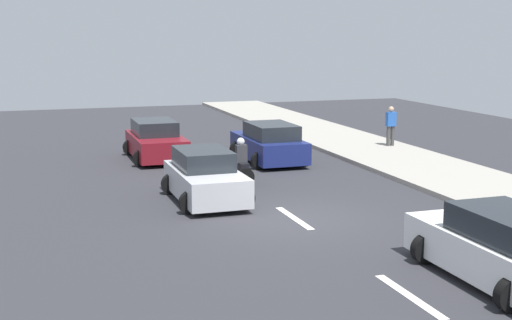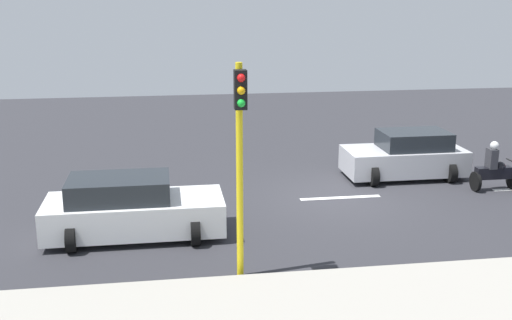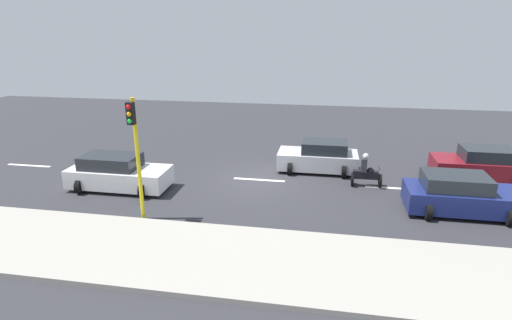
{
  "view_description": "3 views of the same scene",
  "coord_description": "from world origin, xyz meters",
  "px_view_note": "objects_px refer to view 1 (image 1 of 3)",
  "views": [
    {
      "loc": [
        -6.8,
        -17.15,
        4.97
      ],
      "look_at": [
        -1.32,
        -0.7,
        1.8
      ],
      "focal_mm": 49.43,
      "sensor_mm": 36.0,
      "label": 1
    },
    {
      "loc": [
        16.72,
        -5.01,
        5.77
      ],
      "look_at": [
        -0.85,
        -2.37,
        1.02
      ],
      "focal_mm": 43.59,
      "sensor_mm": 36.0,
      "label": 2
    },
    {
      "loc": [
        17.6,
        2.96,
        6.73
      ],
      "look_at": [
        0.12,
        -0.13,
        1.01
      ],
      "focal_mm": 28.76,
      "sensor_mm": 36.0,
      "label": 3
    }
  ],
  "objects_px": {
    "motorcycle": "(240,164)",
    "pedestrian_near_signal": "(391,125)",
    "car_silver": "(205,178)",
    "car_dark_blue": "(269,144)",
    "car_white": "(501,248)",
    "car_maroon": "(156,141)"
  },
  "relations": [
    {
      "from": "car_silver",
      "to": "motorcycle",
      "type": "xyz_separation_m",
      "value": [
        1.74,
        2.11,
        -0.07
      ]
    },
    {
      "from": "motorcycle",
      "to": "pedestrian_near_signal",
      "type": "distance_m",
      "value": 9.27
    },
    {
      "from": "car_silver",
      "to": "motorcycle",
      "type": "bearing_deg",
      "value": 50.5
    },
    {
      "from": "car_white",
      "to": "motorcycle",
      "type": "relative_size",
      "value": 2.82
    },
    {
      "from": "car_white",
      "to": "pedestrian_near_signal",
      "type": "relative_size",
      "value": 2.55
    },
    {
      "from": "car_maroon",
      "to": "car_white",
      "type": "bearing_deg",
      "value": -75.91
    },
    {
      "from": "car_maroon",
      "to": "car_dark_blue",
      "type": "relative_size",
      "value": 0.97
    },
    {
      "from": "car_maroon",
      "to": "pedestrian_near_signal",
      "type": "bearing_deg",
      "value": -4.59
    },
    {
      "from": "car_dark_blue",
      "to": "car_silver",
      "type": "bearing_deg",
      "value": -125.93
    },
    {
      "from": "car_white",
      "to": "car_silver",
      "type": "bearing_deg",
      "value": 114.43
    },
    {
      "from": "car_dark_blue",
      "to": "pedestrian_near_signal",
      "type": "bearing_deg",
      "value": 11.16
    },
    {
      "from": "car_silver",
      "to": "pedestrian_near_signal",
      "type": "distance_m",
      "value": 11.84
    },
    {
      "from": "car_white",
      "to": "car_dark_blue",
      "type": "distance_m",
      "value": 13.99
    },
    {
      "from": "car_maroon",
      "to": "pedestrian_near_signal",
      "type": "height_order",
      "value": "pedestrian_near_signal"
    },
    {
      "from": "car_maroon",
      "to": "car_dark_blue",
      "type": "bearing_deg",
      "value": -25.94
    },
    {
      "from": "car_maroon",
      "to": "pedestrian_near_signal",
      "type": "distance_m",
      "value": 9.99
    },
    {
      "from": "car_dark_blue",
      "to": "car_white",
      "type": "bearing_deg",
      "value": -90.13
    },
    {
      "from": "car_white",
      "to": "car_maroon",
      "type": "height_order",
      "value": "same"
    },
    {
      "from": "car_white",
      "to": "car_silver",
      "type": "xyz_separation_m",
      "value": [
        -3.9,
        8.57,
        -0.0
      ]
    },
    {
      "from": "pedestrian_near_signal",
      "to": "car_white",
      "type": "bearing_deg",
      "value": -111.4
    },
    {
      "from": "car_dark_blue",
      "to": "motorcycle",
      "type": "xyz_separation_m",
      "value": [
        -2.19,
        -3.31,
        -0.07
      ]
    },
    {
      "from": "car_dark_blue",
      "to": "pedestrian_near_signal",
      "type": "xyz_separation_m",
      "value": [
        5.91,
        1.17,
        0.35
      ]
    }
  ]
}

